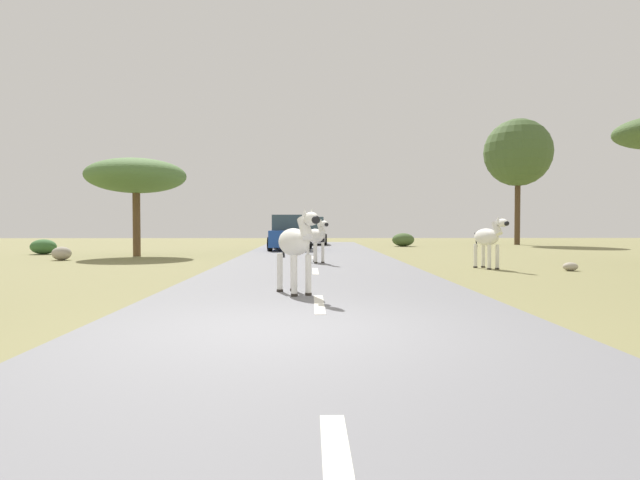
{
  "coord_description": "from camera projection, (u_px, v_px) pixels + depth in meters",
  "views": [
    {
      "loc": [
        0.24,
        -6.52,
        1.33
      ],
      "look_at": [
        0.53,
        9.19,
        0.87
      ],
      "focal_mm": 30.04,
      "sensor_mm": 36.0,
      "label": 1
    }
  ],
  "objects": [
    {
      "name": "car_1",
      "position": [
        291.0,
        234.0,
        26.85
      ],
      "size": [
        2.15,
        4.4,
        1.74
      ],
      "rotation": [
        0.0,
        0.0,
        -0.04
      ],
      "color": "#1E479E",
      "rests_on": "road"
    },
    {
      "name": "zebra_0",
      "position": [
        316.0,
        237.0,
        17.73
      ],
      "size": [
        0.83,
        1.47,
        1.46
      ],
      "rotation": [
        0.0,
        0.0,
        3.54
      ],
      "color": "silver",
      "rests_on": "road"
    },
    {
      "name": "zebra_2",
      "position": [
        296.0,
        243.0,
        9.76
      ],
      "size": [
        0.92,
        1.55,
        1.56
      ],
      "rotation": [
        0.0,
        0.0,
        3.57
      ],
      "color": "silver",
      "rests_on": "road"
    },
    {
      "name": "zebra_1",
      "position": [
        488.0,
        238.0,
        15.9
      ],
      "size": [
        0.73,
        1.61,
        1.56
      ],
      "rotation": [
        0.0,
        0.0,
        3.42
      ],
      "color": "silver",
      "rests_on": "ground_plane"
    },
    {
      "name": "bush_0",
      "position": [
        43.0,
        247.0,
        23.7
      ],
      "size": [
        1.11,
        1.0,
        0.66
      ],
      "primitive_type": "ellipsoid",
      "color": "#386633",
      "rests_on": "ground_plane"
    },
    {
      "name": "road",
      "position": [
        322.0,
        330.0,
        6.56
      ],
      "size": [
        6.0,
        64.0,
        0.05
      ],
      "primitive_type": "cube",
      "color": "slate",
      "rests_on": "ground_plane"
    },
    {
      "name": "tree_0",
      "position": [
        518.0,
        153.0,
        34.52
      ],
      "size": [
        4.32,
        4.32,
        8.13
      ],
      "color": "#4C3823",
      "rests_on": "ground_plane"
    },
    {
      "name": "car_0",
      "position": [
        310.0,
        232.0,
        34.03
      ],
      "size": [
        2.03,
        4.35,
        1.74
      ],
      "rotation": [
        0.0,
        0.0,
        3.14
      ],
      "color": "white",
      "rests_on": "road"
    },
    {
      "name": "rock_0",
      "position": [
        570.0,
        267.0,
        15.25
      ],
      "size": [
        0.42,
        0.34,
        0.24
      ],
      "primitive_type": "ellipsoid",
      "color": "#A89E8C",
      "rests_on": "ground_plane"
    },
    {
      "name": "bush_1",
      "position": [
        403.0,
        240.0,
        32.18
      ],
      "size": [
        1.32,
        1.19,
        0.79
      ],
      "primitive_type": "ellipsoid",
      "color": "#425B2D",
      "rests_on": "ground_plane"
    },
    {
      "name": "ground_plane",
      "position": [
        291.0,
        333.0,
        6.56
      ],
      "size": [
        90.0,
        90.0,
        0.0
      ],
      "primitive_type": "plane",
      "color": "olive"
    },
    {
      "name": "rock_2",
      "position": [
        62.0,
        253.0,
        19.78
      ],
      "size": [
        0.69,
        0.64,
        0.5
      ],
      "primitive_type": "ellipsoid",
      "color": "#A89E8C",
      "rests_on": "ground_plane"
    },
    {
      "name": "lane_markings",
      "position": [
        324.0,
        347.0,
        5.56
      ],
      "size": [
        0.16,
        56.0,
        0.01
      ],
      "color": "silver",
      "rests_on": "road"
    },
    {
      "name": "tree_2",
      "position": [
        136.0,
        176.0,
        22.2
      ],
      "size": [
        4.09,
        4.09,
        4.06
      ],
      "color": "brown",
      "rests_on": "ground_plane"
    }
  ]
}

